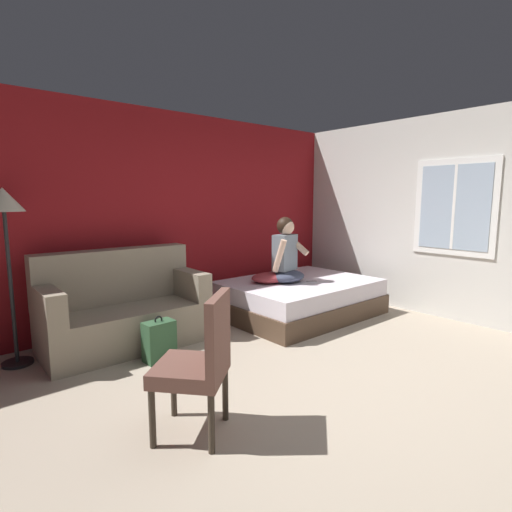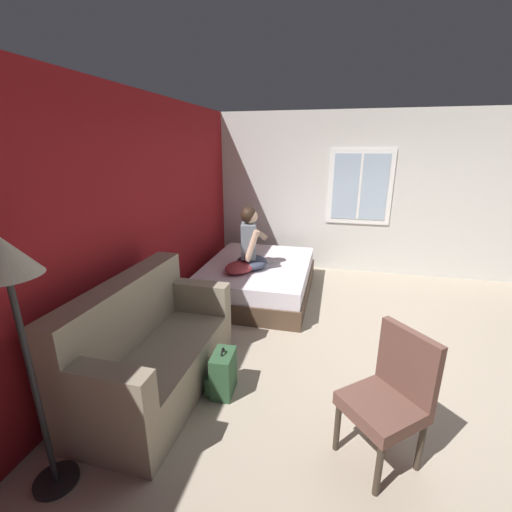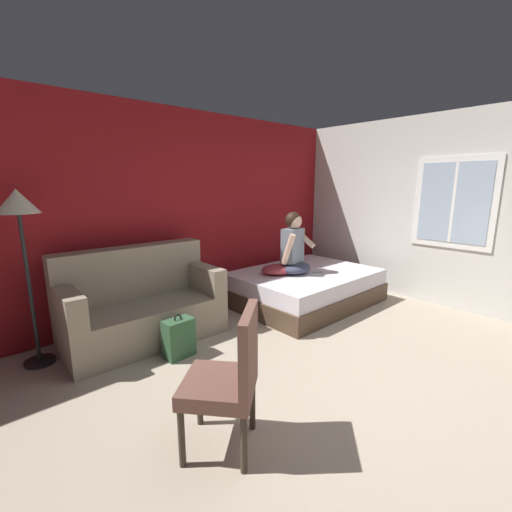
{
  "view_description": "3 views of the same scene",
  "coord_description": "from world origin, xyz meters",
  "px_view_note": "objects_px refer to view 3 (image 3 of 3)",
  "views": [
    {
      "loc": [
        -2.53,
        -1.86,
        1.6
      ],
      "look_at": [
        0.61,
        1.8,
        0.9
      ],
      "focal_mm": 28.0,
      "sensor_mm": 36.0,
      "label": 1
    },
    {
      "loc": [
        -3.25,
        0.75,
        2.14
      ],
      "look_at": [
        0.58,
        1.66,
        0.87
      ],
      "focal_mm": 24.0,
      "sensor_mm": 36.0,
      "label": 2
    },
    {
      "loc": [
        -2.37,
        -1.29,
        1.75
      ],
      "look_at": [
        0.55,
        1.95,
        0.82
      ],
      "focal_mm": 24.0,
      "sensor_mm": 36.0,
      "label": 3
    }
  ],
  "objects_px": {
    "couch": "(142,305)",
    "backpack": "(178,338)",
    "bed": "(305,287)",
    "cell_phone": "(318,272)",
    "floor_lamp": "(20,219)",
    "throw_pillow": "(278,269)",
    "person_seated": "(294,249)",
    "side_chair": "(229,375)"
  },
  "relations": [
    {
      "from": "couch",
      "to": "floor_lamp",
      "type": "bearing_deg",
      "value": 171.35
    },
    {
      "from": "backpack",
      "to": "floor_lamp",
      "type": "distance_m",
      "value": 1.84
    },
    {
      "from": "bed",
      "to": "couch",
      "type": "relative_size",
      "value": 1.2
    },
    {
      "from": "person_seated",
      "to": "throw_pillow",
      "type": "distance_m",
      "value": 0.37
    },
    {
      "from": "cell_phone",
      "to": "floor_lamp",
      "type": "bearing_deg",
      "value": 119.06
    },
    {
      "from": "side_chair",
      "to": "throw_pillow",
      "type": "relative_size",
      "value": 2.04
    },
    {
      "from": "throw_pillow",
      "to": "floor_lamp",
      "type": "relative_size",
      "value": 0.28
    },
    {
      "from": "floor_lamp",
      "to": "bed",
      "type": "bearing_deg",
      "value": -10.41
    },
    {
      "from": "couch",
      "to": "throw_pillow",
      "type": "height_order",
      "value": "couch"
    },
    {
      "from": "backpack",
      "to": "cell_phone",
      "type": "xyz_separation_m",
      "value": [
        2.28,
        0.02,
        0.29
      ]
    },
    {
      "from": "bed",
      "to": "side_chair",
      "type": "xyz_separation_m",
      "value": [
        -2.59,
        -1.53,
        0.3
      ]
    },
    {
      "from": "couch",
      "to": "cell_phone",
      "type": "height_order",
      "value": "couch"
    },
    {
      "from": "side_chair",
      "to": "throw_pillow",
      "type": "height_order",
      "value": "side_chair"
    },
    {
      "from": "cell_phone",
      "to": "bed",
      "type": "bearing_deg",
      "value": 62.61
    },
    {
      "from": "floor_lamp",
      "to": "throw_pillow",
      "type": "bearing_deg",
      "value": -8.91
    },
    {
      "from": "couch",
      "to": "person_seated",
      "type": "height_order",
      "value": "person_seated"
    },
    {
      "from": "backpack",
      "to": "throw_pillow",
      "type": "height_order",
      "value": "throw_pillow"
    },
    {
      "from": "side_chair",
      "to": "backpack",
      "type": "height_order",
      "value": "side_chair"
    },
    {
      "from": "person_seated",
      "to": "cell_phone",
      "type": "height_order",
      "value": "person_seated"
    },
    {
      "from": "cell_phone",
      "to": "person_seated",
      "type": "bearing_deg",
      "value": 90.72
    },
    {
      "from": "couch",
      "to": "throw_pillow",
      "type": "distance_m",
      "value": 1.92
    },
    {
      "from": "backpack",
      "to": "throw_pillow",
      "type": "bearing_deg",
      "value": 10.81
    },
    {
      "from": "bed",
      "to": "person_seated",
      "type": "xyz_separation_m",
      "value": [
        -0.2,
        0.06,
        0.6
      ]
    },
    {
      "from": "floor_lamp",
      "to": "backpack",
      "type": "bearing_deg",
      "value": -35.99
    },
    {
      "from": "couch",
      "to": "backpack",
      "type": "xyz_separation_m",
      "value": [
        0.09,
        -0.64,
        -0.2
      ]
    },
    {
      "from": "side_chair",
      "to": "person_seated",
      "type": "relative_size",
      "value": 1.12
    },
    {
      "from": "person_seated",
      "to": "backpack",
      "type": "distance_m",
      "value": 2.13
    },
    {
      "from": "floor_lamp",
      "to": "side_chair",
      "type": "bearing_deg",
      "value": -71.15
    },
    {
      "from": "couch",
      "to": "floor_lamp",
      "type": "xyz_separation_m",
      "value": [
        -1.01,
        0.15,
        1.04
      ]
    },
    {
      "from": "floor_lamp",
      "to": "person_seated",
      "type": "bearing_deg",
      "value": -9.96
    },
    {
      "from": "bed",
      "to": "backpack",
      "type": "distance_m",
      "value": 2.23
    },
    {
      "from": "person_seated",
      "to": "floor_lamp",
      "type": "relative_size",
      "value": 0.51
    },
    {
      "from": "person_seated",
      "to": "floor_lamp",
      "type": "bearing_deg",
      "value": 170.04
    },
    {
      "from": "floor_lamp",
      "to": "couch",
      "type": "bearing_deg",
      "value": -8.65
    },
    {
      "from": "couch",
      "to": "throw_pillow",
      "type": "relative_size",
      "value": 3.57
    },
    {
      "from": "person_seated",
      "to": "cell_phone",
      "type": "xyz_separation_m",
      "value": [
        0.27,
        -0.23,
        -0.35
      ]
    },
    {
      "from": "couch",
      "to": "throw_pillow",
      "type": "xyz_separation_m",
      "value": [
        1.89,
        -0.3,
        0.16
      ]
    },
    {
      "from": "throw_pillow",
      "to": "floor_lamp",
      "type": "distance_m",
      "value": 3.06
    },
    {
      "from": "couch",
      "to": "side_chair",
      "type": "bearing_deg",
      "value": -98.05
    },
    {
      "from": "couch",
      "to": "person_seated",
      "type": "bearing_deg",
      "value": -10.58
    },
    {
      "from": "couch",
      "to": "person_seated",
      "type": "xyz_separation_m",
      "value": [
        2.11,
        -0.39,
        0.44
      ]
    },
    {
      "from": "side_chair",
      "to": "floor_lamp",
      "type": "xyz_separation_m",
      "value": [
        -0.73,
        2.14,
        0.9
      ]
    }
  ]
}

